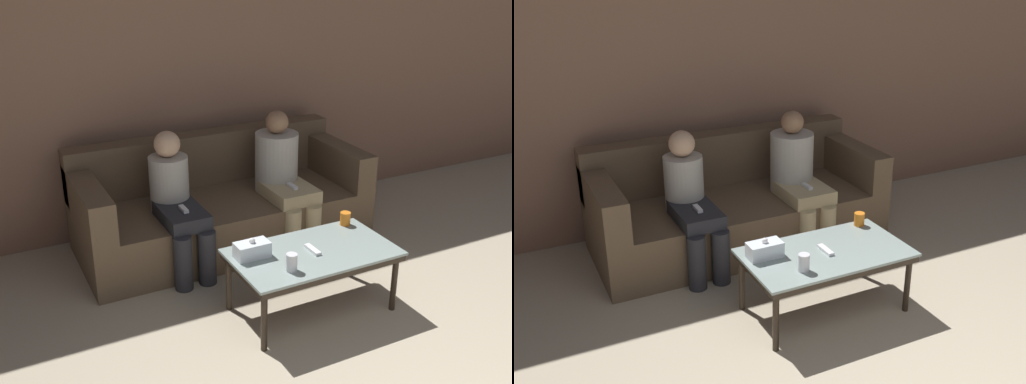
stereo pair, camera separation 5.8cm
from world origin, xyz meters
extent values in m
cube|color=#8C6651|center=(0.00, 3.73, 1.30)|extent=(12.00, 0.06, 2.60)
cube|color=brown|center=(0.00, 3.12, 0.20)|extent=(2.28, 0.96, 0.41)
cube|color=brown|center=(0.00, 3.50, 0.62)|extent=(2.28, 0.20, 0.43)
cube|color=brown|center=(-1.05, 3.12, 0.56)|extent=(0.18, 0.96, 0.30)
cube|color=brown|center=(1.05, 3.12, 0.56)|extent=(0.18, 0.96, 0.30)
cube|color=#8C9E99|center=(0.11, 1.97, 0.43)|extent=(1.06, 0.60, 0.02)
cube|color=#2D2319|center=(0.11, 1.97, 0.40)|extent=(1.04, 0.59, 0.04)
cylinder|color=#2D2319|center=(-0.37, 1.72, 0.19)|extent=(0.04, 0.04, 0.38)
cylinder|color=#2D2319|center=(0.59, 1.72, 0.19)|extent=(0.04, 0.04, 0.38)
cylinder|color=#2D2319|center=(-0.37, 2.22, 0.19)|extent=(0.04, 0.04, 0.38)
cylinder|color=#2D2319|center=(0.59, 2.22, 0.19)|extent=(0.04, 0.04, 0.38)
cylinder|color=silver|center=(-0.14, 1.81, 0.49)|extent=(0.07, 0.07, 0.11)
cylinder|color=orange|center=(0.53, 2.20, 0.48)|extent=(0.07, 0.07, 0.09)
cube|color=silver|center=(-0.27, 2.07, 0.49)|extent=(0.22, 0.12, 0.10)
sphere|color=white|center=(-0.27, 2.07, 0.55)|extent=(0.04, 0.04, 0.04)
cube|color=white|center=(0.11, 1.97, 0.45)|extent=(0.04, 0.15, 0.02)
cylinder|color=#28282D|center=(-0.54, 2.59, 0.20)|extent=(0.13, 0.13, 0.41)
cylinder|color=#28282D|center=(-0.36, 2.59, 0.20)|extent=(0.13, 0.13, 0.41)
cube|color=#28282D|center=(-0.45, 2.83, 0.46)|extent=(0.29, 0.48, 0.10)
cylinder|color=#B7B2A8|center=(-0.45, 3.07, 0.62)|extent=(0.29, 0.29, 0.42)
sphere|color=#DBAD89|center=(-0.45, 3.07, 0.92)|extent=(0.19, 0.19, 0.19)
cube|color=white|center=(-0.45, 2.79, 0.52)|extent=(0.04, 0.12, 0.02)
cylinder|color=tan|center=(0.36, 2.64, 0.20)|extent=(0.13, 0.13, 0.41)
cylinder|color=tan|center=(0.54, 2.64, 0.20)|extent=(0.13, 0.13, 0.41)
cube|color=tan|center=(0.45, 2.86, 0.46)|extent=(0.35, 0.43, 0.10)
cylinder|color=#B7B2A8|center=(0.45, 3.07, 0.64)|extent=(0.35, 0.35, 0.48)
sphere|color=#997051|center=(0.45, 3.07, 0.97)|extent=(0.18, 0.18, 0.18)
cube|color=white|center=(0.45, 2.81, 0.52)|extent=(0.04, 0.12, 0.02)
camera|label=1|loc=(-1.76, -0.91, 2.23)|focal=42.00mm
camera|label=2|loc=(-1.71, -0.93, 2.23)|focal=42.00mm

